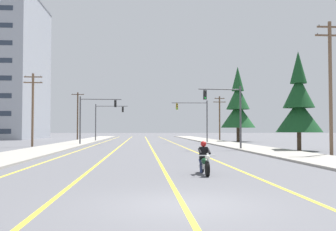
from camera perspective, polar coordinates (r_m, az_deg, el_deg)
The scene contains 18 objects.
ground_plane at distance 10.35m, azimuth 2.40°, elevation -13.11°, with size 400.00×400.00×0.00m, color #5B5B60.
lane_stripe_center at distance 55.14m, azimuth -2.87°, elevation -4.12°, with size 0.16×100.00×0.01m, color yellow.
lane_stripe_left at distance 55.18m, azimuth -6.60°, elevation -4.11°, with size 0.16×100.00×0.01m, color yellow.
lane_stripe_right at distance 55.33m, azimuth 0.90°, elevation -4.12°, with size 0.16×100.00×0.01m, color yellow.
lane_stripe_far_left at distance 55.43m, azimuth -10.05°, elevation -4.08°, with size 0.16×100.00×0.01m, color yellow.
sidewalk_kerb_right at distance 51.40m, azimuth 8.76°, elevation -4.18°, with size 4.40×110.00×0.14m, color #9E998E.
sidewalk_kerb_left at distance 50.95m, azimuth -14.33°, elevation -4.16°, with size 4.40×110.00×0.14m, color #9E998E.
motorcycle_with_rider at distance 17.09m, azimuth 5.41°, elevation -6.75°, with size 0.70×2.19×1.46m.
traffic_signal_near_right at distance 37.54m, azimuth 9.01°, elevation 1.13°, with size 4.24×0.57×6.20m.
traffic_signal_near_left at distance 50.13m, azimuth -11.17°, elevation 0.42°, with size 5.33×0.51×6.20m.
traffic_signal_mid_right at distance 56.11m, azimuth 4.29°, elevation 0.12°, with size 5.28×0.37×6.20m.
traffic_signal_mid_left at distance 64.77m, azimuth -9.34°, elevation -0.14°, with size 5.40×0.49×6.20m.
utility_pole_right_near at distance 31.45m, azimuth 23.00°, elevation 4.41°, with size 2.25×0.26×10.15m.
utility_pole_left_near at distance 46.61m, azimuth -19.47°, elevation 1.21°, with size 2.13×0.26×8.41m.
utility_pole_right_far at distance 70.48m, azimuth 7.68°, elevation -0.13°, with size 2.33×0.26×8.01m.
utility_pole_left_far at distance 72.66m, azimuth -13.29°, elevation 0.08°, with size 2.29×0.26×8.83m.
conifer_tree_right_verge_near at distance 37.29m, azimuth 18.86°, elevation 1.50°, with size 4.20×4.20×9.24m.
conifer_tree_right_verge_far at distance 62.68m, azimuth 10.35°, elevation 1.23°, with size 5.51×5.51×12.12m.
Camera 1 is at (-1.13, -10.09, 1.98)m, focal length 41.01 mm.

